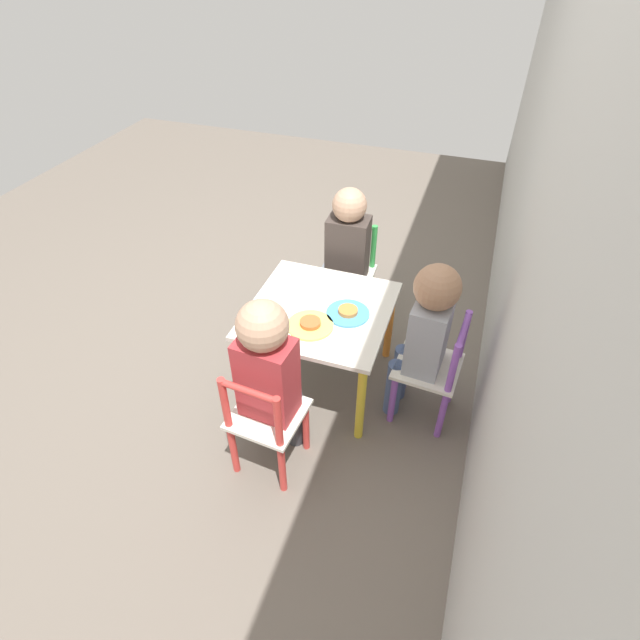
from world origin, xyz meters
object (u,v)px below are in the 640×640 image
plate_right (310,325)px  plate_back (348,313)px  kids_table (320,319)px  chair_green (348,276)px  child_right (269,369)px  child_left (347,249)px  storage_bin (341,278)px  child_back (425,329)px  chair_purple (433,371)px  chair_red (265,422)px

plate_right → plate_back: bearing=135.0°
kids_table → plate_right: plate_right is taller
chair_green → child_right: child_right is taller
child_left → storage_bin: 0.51m
storage_bin → child_back: bearing=36.2°
chair_green → plate_right: chair_green is taller
chair_purple → plate_right: size_ratio=2.77×
plate_back → plate_right: 0.18m
plate_right → child_back: bearing=100.9°
chair_green → storage_bin: bearing=112.8°
chair_purple → chair_red: bearing=-45.1°
child_back → storage_bin: 1.06m
child_back → kids_table: bearing=-90.0°
plate_right → chair_green: bearing=-178.5°
plate_back → child_back: bearing=83.7°
chair_red → child_right: 0.23m
child_back → child_right: (0.42, -0.49, 0.01)m
kids_table → plate_back: 0.14m
plate_right → child_left: bearing=-178.6°
chair_green → plate_back: (0.51, 0.14, 0.18)m
plate_back → storage_bin: (-0.75, -0.25, -0.38)m
chair_red → child_left: size_ratio=0.69×
child_back → plate_back: bearing=-91.7°
plate_back → plate_right: (0.12, -0.12, 0.00)m
child_right → child_left: bearing=-86.7°
chair_green → child_right: (0.97, -0.02, 0.23)m
child_back → plate_back: 0.33m
child_back → plate_back: child_back is taller
plate_back → child_right: bearing=-19.7°
kids_table → chair_red: (0.51, -0.04, -0.11)m
chair_green → storage_bin: (-0.24, -0.11, -0.20)m
child_right → chair_purple: bearing=-138.3°
chair_red → storage_bin: size_ratio=2.03×
chair_red → child_right: child_right is taller
chair_green → plate_right: 0.66m
chair_green → child_right: size_ratio=0.66×
chair_green → plate_back: 0.56m
child_right → storage_bin: size_ratio=3.05×
child_right → plate_right: bearing=-91.8°
storage_bin → plate_back: bearing=18.4°
chair_purple → chair_green: same height
chair_purple → child_right: (0.41, -0.55, 0.23)m
chair_green → storage_bin: chair_green is taller
chair_red → chair_green: (-1.02, 0.03, 0.00)m
child_back → plate_back: size_ratio=4.22×
plate_right → storage_bin: plate_right is taller
chair_purple → plate_back: size_ratio=2.89×
plate_back → storage_bin: 0.88m
child_back → plate_right: child_back is taller
plate_right → kids_table: bearing=180.0°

